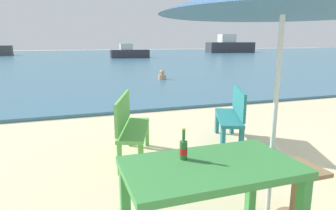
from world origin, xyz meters
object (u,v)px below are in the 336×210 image
object	(u,v)px
beer_bottle_amber	(183,148)
bench_teal_center	(233,112)
bench_green_left	(130,123)
side_table_wood	(295,185)
swimmer_person	(162,76)
boat_fishing_trawler	(129,53)
boat_barge	(230,46)
picnic_table_green	(211,176)

from	to	relation	value
beer_bottle_amber	bench_teal_center	size ratio (longest dim) A/B	0.21
bench_teal_center	bench_green_left	world-z (taller)	same
side_table_wood	bench_green_left	world-z (taller)	bench_green_left
side_table_wood	swimmer_person	distance (m)	10.42
beer_bottle_amber	swimmer_person	distance (m)	10.66
bench_green_left	swimmer_person	xyz separation A→B (m)	(3.14, 8.20, -0.30)
bench_teal_center	boat_fishing_trawler	xyz separation A→B (m)	(3.49, 25.40, 0.04)
bench_green_left	boat_barge	distance (m)	40.71
bench_green_left	swimmer_person	size ratio (longest dim) A/B	3.05
side_table_wood	bench_teal_center	distance (m)	2.24
side_table_wood	boat_barge	size ratio (longest dim) A/B	0.08
picnic_table_green	bench_green_left	size ratio (longest dim) A/B	1.12
bench_green_left	boat_fishing_trawler	size ratio (longest dim) A/B	0.33
side_table_wood	bench_teal_center	size ratio (longest dim) A/B	0.43
side_table_wood	boat_barge	distance (m)	41.84
boat_barge	boat_fishing_trawler	bearing A→B (deg)	-152.00
beer_bottle_amber	boat_barge	world-z (taller)	boat_barge
bench_teal_center	swimmer_person	world-z (taller)	bench_teal_center
picnic_table_green	bench_green_left	bearing A→B (deg)	95.89
side_table_wood	bench_green_left	xyz separation A→B (m)	(-1.20, 2.04, 0.19)
picnic_table_green	swimmer_person	bearing A→B (deg)	74.23
picnic_table_green	boat_fishing_trawler	world-z (taller)	boat_fishing_trawler
beer_bottle_amber	boat_fishing_trawler	size ratio (longest dim) A/B	0.07
swimmer_person	boat_barge	xyz separation A→B (m)	(18.73, 26.14, 0.77)
picnic_table_green	swimmer_person	world-z (taller)	picnic_table_green
boat_barge	picnic_table_green	bearing A→B (deg)	-120.69
side_table_wood	bench_green_left	bearing A→B (deg)	120.46
beer_bottle_amber	side_table_wood	bearing A→B (deg)	-2.61
boat_fishing_trawler	swimmer_person	bearing A→B (deg)	-97.05
picnic_table_green	bench_teal_center	size ratio (longest dim) A/B	1.13
bench_green_left	boat_fishing_trawler	distance (m)	26.06
beer_bottle_amber	bench_teal_center	bearing A→B (deg)	50.28
side_table_wood	swimmer_person	bearing A→B (deg)	79.25
side_table_wood	boat_barge	bearing A→B (deg)	60.39
swimmer_person	boat_fishing_trawler	bearing A→B (deg)	82.95
beer_bottle_amber	swimmer_person	world-z (taller)	beer_bottle_amber
picnic_table_green	beer_bottle_amber	distance (m)	0.31
boat_barge	swimmer_person	bearing A→B (deg)	-125.63
boat_fishing_trawler	picnic_table_green	bearing A→B (deg)	-100.37
bench_teal_center	swimmer_person	distance (m)	8.20
bench_green_left	boat_fishing_trawler	world-z (taller)	boat_fishing_trawler
picnic_table_green	boat_barge	distance (m)	42.42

